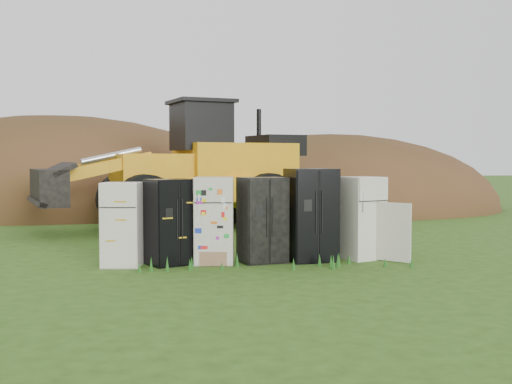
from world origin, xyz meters
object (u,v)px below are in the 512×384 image
Objects in this scene: fridge_leftmost at (122,224)px; fridge_black_side at (171,222)px; fridge_dark_mid at (262,220)px; fridge_black_right at (311,215)px; fridge_open_door at (361,218)px; wheel_loader at (170,164)px; fridge_sticker at (214,220)px.

fridge_leftmost is 0.95m from fridge_black_side.
fridge_black_right reaches higher than fridge_dark_mid.
fridge_leftmost is 4.90m from fridge_open_door.
fridge_open_door is (3.95, 0.02, 0.01)m from fridge_black_side.
wheel_loader reaches higher than fridge_dark_mid.
wheel_loader is (-0.57, 6.34, 1.06)m from fridge_sticker.
fridge_dark_mid is at bearing -24.95° from fridge_black_side.
fridge_open_door is 7.36m from wheel_loader.
fridge_black_right is (1.01, -0.02, 0.09)m from fridge_dark_mid.
fridge_open_door is at bearing -23.30° from fridge_black_side.
fridge_dark_mid is at bearing 160.85° from fridge_open_door.
fridge_leftmost is 1.80m from fridge_sticker.
fridge_dark_mid reaches higher than fridge_open_door.
fridge_black_side is at bearing -106.40° from wheel_loader.
fridge_black_side is at bearing 14.32° from fridge_leftmost.
fridge_black_right is at bearing -11.93° from fridge_dark_mid.
fridge_black_side is 0.98× the size of fridge_dark_mid.
fridge_dark_mid is (0.98, -0.02, -0.00)m from fridge_sticker.
fridge_sticker is (0.85, -0.03, 0.02)m from fridge_black_side.
fridge_black_side is 0.89× the size of fridge_black_right.
fridge_open_door is (1.11, 0.08, -0.09)m from fridge_black_right.
fridge_black_right is 1.10× the size of fridge_open_door.
fridge_sticker is 0.22× the size of wheel_loader.
fridge_black_right reaches higher than fridge_leftmost.
fridge_sticker is 3.10m from fridge_open_door.
wheel_loader is (1.23, 6.37, 1.10)m from fridge_leftmost.
fridge_black_side is at bearing -172.65° from fridge_sticker.
fridge_open_door is at bearing -2.24° from fridge_black_right.
fridge_black_side reaches higher than fridge_leftmost.
fridge_black_side is at bearing 172.19° from fridge_black_right.
fridge_dark_mid is 0.22× the size of wheel_loader.
fridge_leftmost is at bearing -114.78° from wheel_loader.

